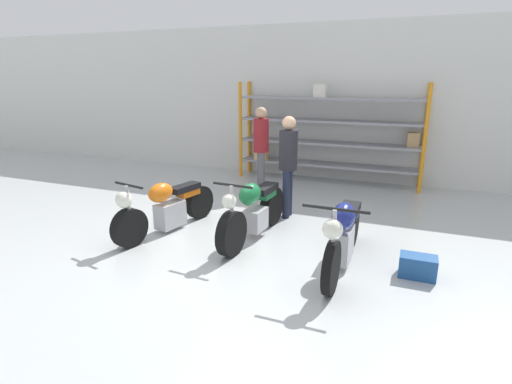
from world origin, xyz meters
name	(u,v)px	position (x,y,z in m)	size (l,w,h in m)	color
ground_plane	(246,244)	(0.00, 0.00, 0.00)	(30.00, 30.00, 0.00)	#B2B7B7
back_wall	(321,103)	(0.00, 4.52, 1.80)	(30.00, 0.08, 3.60)	silver
shelving_rack	(328,132)	(0.28, 4.15, 1.18)	(4.25, 0.63, 2.28)	orange
motorcycle_orange	(166,207)	(-1.38, 0.01, 0.40)	(0.72, 2.07, 0.94)	black
motorcycle_green	(253,211)	(0.02, 0.26, 0.44)	(0.59, 2.01, 1.01)	black
motorcycle_blue	(344,234)	(1.45, -0.21, 0.46)	(0.75, 2.11, 1.02)	black
person_browsing	(261,143)	(-0.81, 2.71, 1.07)	(0.44, 0.44, 1.80)	#595960
person_near_rack	(288,159)	(0.19, 1.41, 1.05)	(0.33, 0.33, 1.77)	#1E2338
toolbox	(418,266)	(2.37, -0.14, 0.14)	(0.44, 0.26, 0.28)	#1E4C8C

